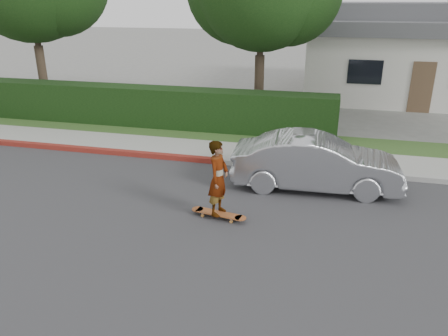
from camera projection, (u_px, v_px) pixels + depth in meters
The scene contains 11 objects.
ground at pixel (118, 225), 9.29m from camera, with size 120.00×120.00×0.00m, color slate.
road at pixel (118, 225), 9.29m from camera, with size 60.00×8.00×0.01m, color #2D2D30.
curb_far at pixel (181, 158), 12.97m from camera, with size 60.00×0.20×0.15m, color #9E9E99.
curb_red_section at pixel (34, 145), 14.08m from camera, with size 12.00×0.21×0.15m, color maroon.
sidewalk_far at pixel (190, 149), 13.79m from camera, with size 60.00×1.60×0.12m, color gray.
planting_strip at pixel (204, 135), 15.24m from camera, with size 60.00×1.60×0.10m, color #2D4C1E.
hedge at pixel (131, 106), 16.19m from camera, with size 15.00×1.00×1.50m, color black.
house at pixel (415, 51), 21.21m from camera, with size 10.60×8.60×4.30m.
skateboard at pixel (219, 214), 9.54m from camera, with size 1.31×0.47×0.12m.
skateboarder at pixel (218, 178), 9.23m from camera, with size 0.60×0.40×1.66m, color white.
car_silver at pixel (316, 163), 10.89m from camera, with size 1.45×4.15×1.37m, color #B3B5BA.
Camera 1 is at (4.16, -7.43, 4.53)m, focal length 35.00 mm.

